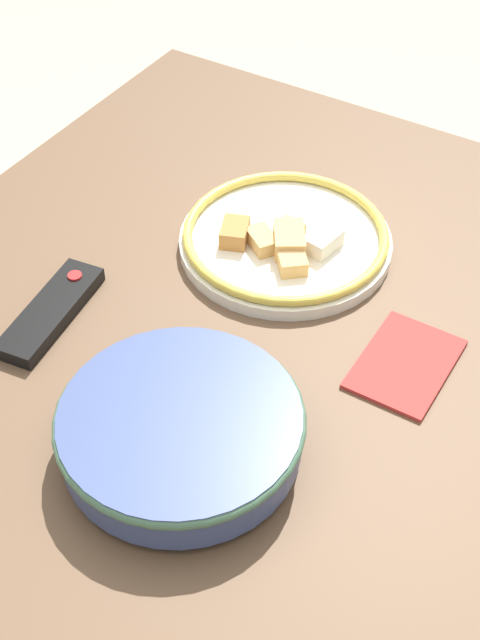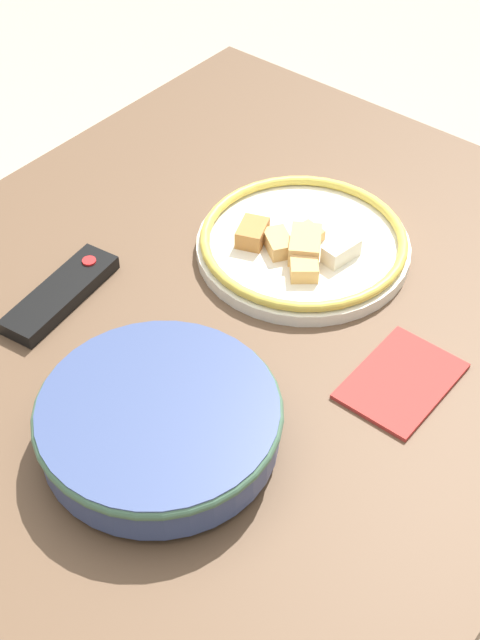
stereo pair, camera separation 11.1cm
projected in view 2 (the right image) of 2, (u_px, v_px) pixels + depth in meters
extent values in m
cube|color=brown|center=(168.00, 377.00, 1.11)|extent=(1.36, 0.93, 0.04)
cylinder|color=brown|center=(235.00, 245.00, 1.90)|extent=(0.06, 0.06, 0.74)
cylinder|color=#384775|center=(161.00, 440.00, 1.01)|extent=(0.12, 0.12, 0.01)
cylinder|color=#384775|center=(159.00, 422.00, 0.99)|extent=(0.27, 0.27, 0.05)
cylinder|color=#9E4C1E|center=(159.00, 424.00, 0.99)|extent=(0.24, 0.24, 0.05)
torus|color=#42664C|center=(158.00, 412.00, 0.98)|extent=(0.28, 0.28, 0.01)
cylinder|color=silver|center=(304.00, 248.00, 1.25)|extent=(0.30, 0.30, 0.02)
torus|color=gold|center=(305.00, 239.00, 1.24)|extent=(0.29, 0.29, 0.01)
cube|color=tan|center=(305.00, 245.00, 1.22)|extent=(0.08, 0.07, 0.03)
cube|color=#B2753D|center=(252.00, 233.00, 1.24)|extent=(0.06, 0.05, 0.03)
cube|color=tan|center=(278.00, 243.00, 1.23)|extent=(0.05, 0.06, 0.02)
cube|color=silver|center=(341.00, 251.00, 1.21)|extent=(0.06, 0.03, 0.03)
cube|color=tan|center=(304.00, 265.00, 1.19)|extent=(0.06, 0.06, 0.02)
cube|color=tan|center=(311.00, 232.00, 1.25)|extent=(0.03, 0.04, 0.02)
cube|color=black|center=(60.00, 295.00, 1.18)|extent=(0.19, 0.08, 0.02)
cylinder|color=red|center=(89.00, 261.00, 1.21)|extent=(0.02, 0.02, 0.00)
cube|color=#B2332D|center=(401.00, 381.00, 1.08)|extent=(0.15, 0.11, 0.01)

